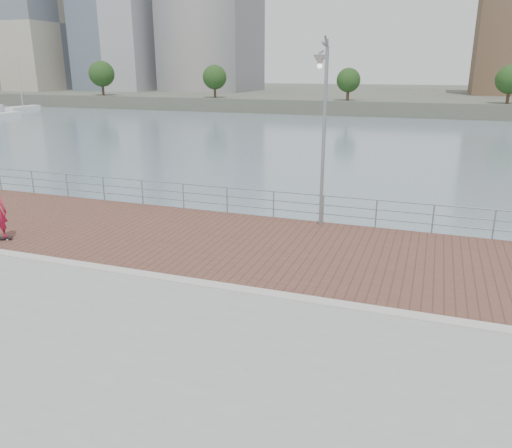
% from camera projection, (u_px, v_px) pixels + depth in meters
% --- Properties ---
extents(water, '(400.00, 400.00, 0.00)m').
position_uv_depth(water, '(233.00, 352.00, 14.45)').
color(water, slate).
rests_on(water, ground).
extents(seawall, '(40.00, 24.00, 2.00)m').
position_uv_depth(seawall, '(135.00, 439.00, 9.65)').
color(seawall, gray).
rests_on(seawall, ground).
extents(brick_lane, '(40.00, 6.80, 0.02)m').
position_uv_depth(brick_lane, '(272.00, 247.00, 17.08)').
color(brick_lane, brown).
rests_on(brick_lane, seawall).
extents(curb, '(40.00, 0.40, 0.06)m').
position_uv_depth(curb, '(232.00, 288.00, 13.84)').
color(curb, '#B7B5AD').
rests_on(curb, seawall).
extents(far_shore, '(320.00, 95.00, 2.50)m').
position_uv_depth(far_shore, '(418.00, 96.00, 124.16)').
color(far_shore, '#4C5142').
rests_on(far_shore, ground).
extents(guardrail, '(39.06, 0.06, 1.13)m').
position_uv_depth(guardrail, '(298.00, 203.00, 19.93)').
color(guardrail, '#8C9EA8').
rests_on(guardrail, brick_lane).
extents(street_lamp, '(0.48, 1.41, 6.63)m').
position_uv_depth(street_lamp, '(322.00, 102.00, 17.51)').
color(street_lamp, gray).
rests_on(street_lamp, brick_lane).
extents(skateboard, '(0.82, 0.53, 0.09)m').
position_uv_depth(skateboard, '(0.00, 238.00, 17.71)').
color(skateboard, black).
rests_on(skateboard, brick_lane).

